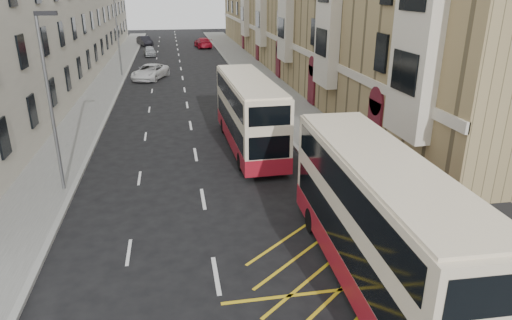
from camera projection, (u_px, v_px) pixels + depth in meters
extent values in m
cube|color=#60605C|center=(277.00, 95.00, 40.53)|extent=(4.00, 120.00, 0.15)
cube|color=#60605C|center=(95.00, 102.00, 37.92)|extent=(3.00, 120.00, 0.15)
cube|color=gray|center=(255.00, 96.00, 40.19)|extent=(0.25, 120.00, 0.15)
cube|color=gray|center=(114.00, 101.00, 38.18)|extent=(0.25, 120.00, 0.15)
cube|color=#968157|center=(307.00, 1.00, 53.31)|extent=(10.00, 79.00, 15.00)
cube|color=beige|center=(265.00, 33.00, 53.71)|extent=(0.18, 79.00, 0.50)
cube|color=beige|center=(419.00, 25.00, 19.78)|extent=(0.80, 3.20, 10.00)
cube|color=beige|center=(329.00, 12.00, 30.81)|extent=(0.80, 3.20, 10.00)
cube|color=beige|center=(286.00, 5.00, 41.84)|extent=(0.80, 3.20, 10.00)
cube|color=beige|center=(261.00, 1.00, 52.87)|extent=(0.80, 3.20, 10.00)
cube|color=#56121D|center=(374.00, 127.00, 25.57)|extent=(0.20, 1.60, 3.00)
cube|color=#56121D|center=(312.00, 85.00, 36.60)|extent=(0.20, 1.60, 3.00)
cube|color=#56121D|center=(278.00, 62.00, 47.63)|extent=(0.20, 1.60, 3.00)
cube|color=#56121D|center=(257.00, 48.00, 58.66)|extent=(0.20, 1.60, 3.00)
cube|color=#56121D|center=(243.00, 38.00, 69.69)|extent=(0.20, 1.60, 3.00)
cube|color=beige|center=(50.00, 12.00, 48.88)|extent=(9.00, 79.00, 13.00)
cube|color=black|center=(464.00, 249.00, 14.13)|extent=(0.08, 0.08, 2.60)
cube|color=black|center=(501.00, 245.00, 14.35)|extent=(0.08, 0.08, 2.60)
cylinder|color=red|center=(413.00, 265.00, 14.75)|extent=(0.06, 0.06, 1.00)
cylinder|color=red|center=(371.00, 218.00, 17.73)|extent=(0.06, 0.06, 1.00)
cylinder|color=red|center=(342.00, 185.00, 20.72)|extent=(0.06, 0.06, 1.00)
cube|color=red|center=(372.00, 207.00, 17.56)|extent=(0.05, 6.50, 0.06)
cube|color=red|center=(371.00, 217.00, 17.72)|extent=(0.05, 6.50, 0.06)
cylinder|color=slate|center=(51.00, 106.00, 20.11)|extent=(0.16, 0.16, 8.00)
cube|color=black|center=(46.00, 13.00, 18.79)|extent=(0.90, 0.18, 0.18)
cylinder|color=slate|center=(118.00, 37.00, 47.69)|extent=(0.16, 0.16, 8.00)
cube|color=beige|center=(378.00, 219.00, 14.19)|extent=(2.79, 10.90, 3.89)
cube|color=maroon|center=(373.00, 261.00, 14.73)|extent=(2.82, 10.93, 0.89)
cube|color=black|center=(376.00, 233.00, 14.36)|extent=(2.81, 10.04, 1.08)
cube|color=black|center=(382.00, 184.00, 13.77)|extent=(2.81, 10.04, 0.98)
cube|color=beige|center=(384.00, 160.00, 13.49)|extent=(2.68, 10.46, 0.12)
cube|color=black|center=(326.00, 168.00, 19.33)|extent=(2.09, 0.14, 1.28)
cube|color=black|center=(329.00, 122.00, 18.61)|extent=(1.72, 0.13, 0.44)
cylinder|color=black|center=(312.00, 220.00, 17.88)|extent=(0.31, 0.99, 0.98)
cylinder|color=black|center=(366.00, 216.00, 18.19)|extent=(0.31, 0.99, 0.98)
cube|color=beige|center=(249.00, 112.00, 26.61)|extent=(2.62, 10.54, 3.77)
cube|color=maroon|center=(249.00, 136.00, 27.13)|extent=(2.65, 10.57, 0.86)
cube|color=black|center=(249.00, 120.00, 26.77)|extent=(2.64, 9.70, 1.05)
cube|color=black|center=(249.00, 92.00, 26.19)|extent=(2.64, 9.70, 0.95)
cube|color=beige|center=(249.00, 79.00, 25.92)|extent=(2.51, 10.12, 0.11)
cube|color=black|center=(235.00, 99.00, 31.54)|extent=(2.03, 0.12, 1.24)
cube|color=black|center=(234.00, 70.00, 30.84)|extent=(1.67, 0.11, 0.43)
cube|color=black|center=(269.00, 148.00, 21.97)|extent=(2.03, 0.12, 1.14)
cylinder|color=black|center=(224.00, 126.00, 30.10)|extent=(0.29, 0.96, 0.95)
cylinder|color=black|center=(255.00, 124.00, 30.50)|extent=(0.29, 0.96, 0.95)
cylinder|color=black|center=(241.00, 161.00, 23.95)|extent=(0.29, 0.96, 0.95)
cylinder|color=black|center=(281.00, 159.00, 24.36)|extent=(0.29, 0.96, 0.95)
imported|color=black|center=(481.00, 292.00, 12.93)|extent=(0.72, 0.62, 1.65)
imported|color=black|center=(362.00, 185.00, 19.68)|extent=(1.12, 0.99, 1.82)
imported|color=silver|center=(150.00, 72.00, 47.51)|extent=(4.27, 6.01, 1.52)
imported|color=#9B9EA2|center=(150.00, 51.00, 63.56)|extent=(1.97, 4.10, 1.35)
imported|color=black|center=(145.00, 41.00, 74.83)|extent=(2.97, 4.82, 1.50)
imported|color=maroon|center=(203.00, 43.00, 72.06)|extent=(2.75, 5.62, 1.57)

